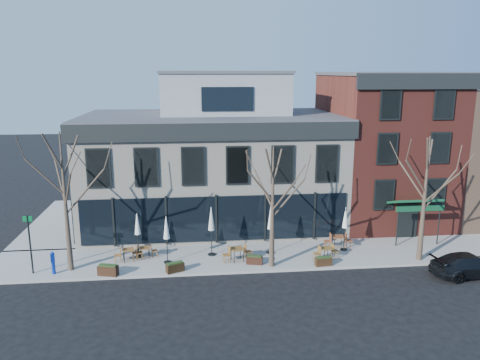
{
  "coord_description": "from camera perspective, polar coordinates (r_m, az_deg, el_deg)",
  "views": [
    {
      "loc": [
        -1.5,
        -28.97,
        11.18
      ],
      "look_at": [
        1.77,
        2.0,
        3.96
      ],
      "focal_mm": 35.0,
      "sensor_mm": 36.0,
      "label": 1
    }
  ],
  "objects": [
    {
      "name": "planter_1",
      "position": [
        27.08,
        -7.92,
        -10.47
      ],
      "size": [
        1.09,
        0.78,
        0.57
      ],
      "color": "black",
      "rests_on": "sidewalk_front"
    },
    {
      "name": "red_brick_building",
      "position": [
        37.33,
        16.94,
        3.94
      ],
      "size": [
        8.2,
        11.78,
        11.18
      ],
      "color": "maroon",
      "rests_on": "ground"
    },
    {
      "name": "umbrella_0",
      "position": [
        28.96,
        -12.4,
        -5.53
      ],
      "size": [
        0.44,
        0.44,
        2.77
      ],
      "color": "black",
      "rests_on": "sidewalk_front"
    },
    {
      "name": "tree_mid",
      "position": [
        26.52,
        4.01,
        -3.16
      ],
      "size": [
        3.5,
        3.55,
        7.04
      ],
      "color": "#382B21",
      "rests_on": "sidewalk_front"
    },
    {
      "name": "umbrella_2",
      "position": [
        28.54,
        -3.52,
        -5.06
      ],
      "size": [
        0.49,
        0.49,
        3.07
      ],
      "color": "black",
      "rests_on": "sidewalk_front"
    },
    {
      "name": "umbrella_3",
      "position": [
        28.83,
        3.76,
        -4.93
      ],
      "size": [
        0.49,
        0.49,
        3.04
      ],
      "color": "black",
      "rests_on": "sidewalk_front"
    },
    {
      "name": "cafe_set_1",
      "position": [
        29.22,
        -11.52,
        -8.52
      ],
      "size": [
        1.59,
        0.72,
        0.81
      ],
      "color": "brown",
      "rests_on": "sidewalk_front"
    },
    {
      "name": "planter_3",
      "position": [
        28.07,
        10.13,
        -9.71
      ],
      "size": [
        0.99,
        0.47,
        0.54
      ],
      "color": "#301E10",
      "rests_on": "sidewalk_front"
    },
    {
      "name": "sidewalk_front",
      "position": [
        29.41,
        3.76,
        -9.16
      ],
      "size": [
        33.5,
        4.7,
        0.15
      ],
      "primitive_type": "cube",
      "color": "gray",
      "rests_on": "ground"
    },
    {
      "name": "cafe_set_3",
      "position": [
        28.2,
        -0.33,
        -8.87
      ],
      "size": [
        1.9,
        0.89,
        0.97
      ],
      "color": "brown",
      "rests_on": "sidewalk_front"
    },
    {
      "name": "tree_right",
      "position": [
        29.36,
        21.6,
        -2.0
      ],
      "size": [
        3.72,
        3.77,
        7.48
      ],
      "color": "#382B21",
      "rests_on": "sidewalk_front"
    },
    {
      "name": "cafe_set_0",
      "position": [
        28.98,
        -13.44,
        -8.72
      ],
      "size": [
        1.74,
        0.82,
        0.89
      ],
      "color": "brown",
      "rests_on": "sidewalk_front"
    },
    {
      "name": "planter_0",
      "position": [
        27.41,
        -15.79,
        -10.51
      ],
      "size": [
        1.17,
        0.71,
        0.61
      ],
      "color": "black",
      "rests_on": "sidewalk_front"
    },
    {
      "name": "cafe_set_5",
      "position": [
        30.79,
        11.86,
        -7.24
      ],
      "size": [
        1.86,
        0.78,
        0.97
      ],
      "color": "brown",
      "rests_on": "sidewalk_front"
    },
    {
      "name": "umbrella_1",
      "position": [
        27.73,
        -8.96,
        -6.07
      ],
      "size": [
        0.46,
        0.46,
        2.87
      ],
      "color": "black",
      "rests_on": "sidewalk_front"
    },
    {
      "name": "sidewalk_side",
      "position": [
        37.97,
        -20.7,
        -4.83
      ],
      "size": [
        4.5,
        12.0,
        0.15
      ],
      "primitive_type": "cube",
      "color": "gray",
      "rests_on": "ground"
    },
    {
      "name": "ground",
      "position": [
        31.09,
        -2.89,
        -8.04
      ],
      "size": [
        120.0,
        120.0,
        0.0
      ],
      "primitive_type": "plane",
      "color": "black",
      "rests_on": "ground"
    },
    {
      "name": "sign_pole",
      "position": [
        28.51,
        -24.25,
        -6.78
      ],
      "size": [
        0.5,
        0.1,
        3.4
      ],
      "color": "black",
      "rests_on": "sidewalk_front"
    },
    {
      "name": "call_box",
      "position": [
        28.4,
        -21.84,
        -9.27
      ],
      "size": [
        0.27,
        0.26,
        1.33
      ],
      "color": "#0B2A96",
      "rests_on": "sidewalk_front"
    },
    {
      "name": "umbrella_4",
      "position": [
        30.08,
        12.71,
        -4.77
      ],
      "size": [
        0.45,
        0.45,
        2.82
      ],
      "color": "black",
      "rests_on": "sidewalk_front"
    },
    {
      "name": "cafe_set_4",
      "position": [
        28.93,
        10.45,
        -8.62
      ],
      "size": [
        1.72,
        0.8,
        0.88
      ],
      "color": "brown",
      "rests_on": "sidewalk_front"
    },
    {
      "name": "planter_2",
      "position": [
        27.87,
        1.77,
        -9.69
      ],
      "size": [
        0.99,
        0.59,
        0.52
      ],
      "color": "black",
      "rests_on": "sidewalk_front"
    },
    {
      "name": "tree_corner",
      "position": [
        27.58,
        -20.51,
        -2.35
      ],
      "size": [
        3.93,
        3.98,
        7.92
      ],
      "color": "#382B21",
      "rests_on": "sidewalk_front"
    },
    {
      "name": "corner_building",
      "position": [
        34.68,
        -3.33,
        2.3
      ],
      "size": [
        18.39,
        10.39,
        11.1
      ],
      "color": "beige",
      "rests_on": "ground"
    },
    {
      "name": "parked_sedan",
      "position": [
        29.51,
        26.16,
        -9.27
      ],
      "size": [
        4.65,
        2.36,
        1.29
      ],
      "primitive_type": "imported",
      "rotation": [
        0.0,
        0.0,
        1.7
      ],
      "color": "black",
      "rests_on": "ground"
    }
  ]
}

